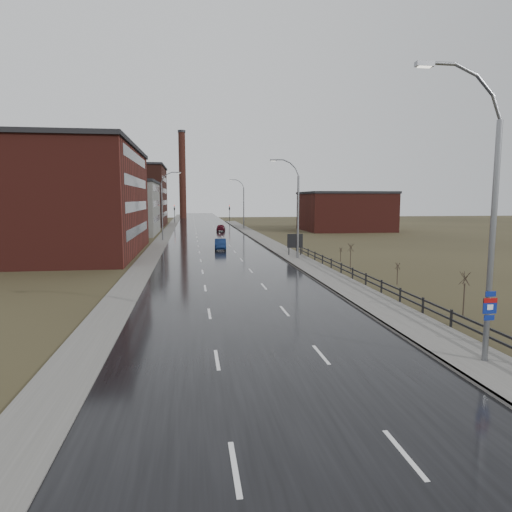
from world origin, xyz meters
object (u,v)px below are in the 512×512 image
object	(u,v)px
streetlight_main	(486,220)
billboard	(295,242)
car_far	(221,228)
car_near	(220,244)

from	to	relation	value
streetlight_main	billboard	distance (m)	36.97
car_far	car_near	bearing A→B (deg)	93.71
streetlight_main	billboard	size ratio (longest dim) A/B	4.43
car_near	car_far	xyz separation A→B (m)	(2.42, 36.01, 0.02)
streetlight_main	car_near	xyz separation A→B (m)	(-7.84, 45.21, -5.33)
streetlight_main	car_far	xyz separation A→B (m)	(-5.42, 81.22, -5.31)
billboard	car_far	distance (m)	44.93
car_near	car_far	bearing A→B (deg)	89.45
car_near	car_far	size ratio (longest dim) A/B	1.00
billboard	car_near	world-z (taller)	billboard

